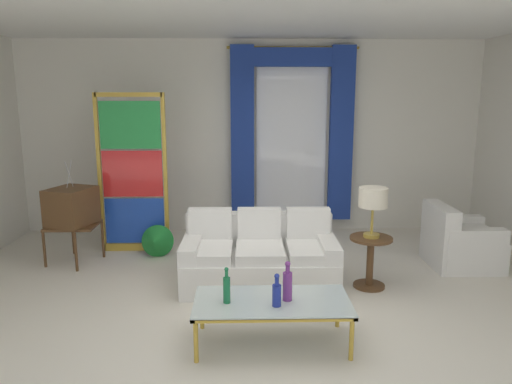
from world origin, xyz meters
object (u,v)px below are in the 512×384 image
object	(u,v)px
round_side_table	(370,257)
table_lamp_brass	(373,200)
coffee_table	(272,304)
stained_glass_divider	(133,177)
bottle_amber_squat	(287,284)
bottle_blue_decanter	(227,288)
bottle_crystal_tall	(277,293)
vintage_tv	(71,208)
peacock_figurine	(156,242)
couch_white_long	(259,258)
armchair_white	(458,244)

from	to	relation	value
round_side_table	table_lamp_brass	distance (m)	0.67
coffee_table	stained_glass_divider	bearing A→B (deg)	123.61
coffee_table	bottle_amber_squat	bearing A→B (deg)	-1.05
bottle_blue_decanter	bottle_crystal_tall	distance (m)	0.43
bottle_blue_decanter	vintage_tv	xyz separation A→B (m)	(-2.08, 2.24, 0.19)
bottle_crystal_tall	stained_glass_divider	size ratio (longest dim) A/B	0.13
vintage_tv	stained_glass_divider	bearing A→B (deg)	33.65
coffee_table	bottle_amber_squat	size ratio (longest dim) A/B	3.83
vintage_tv	stained_glass_divider	distance (m)	0.90
coffee_table	table_lamp_brass	xyz separation A→B (m)	(1.20, 1.26, 0.65)
vintage_tv	peacock_figurine	distance (m)	1.17
couch_white_long	armchair_white	size ratio (longest dim) A/B	2.13
coffee_table	bottle_crystal_tall	distance (m)	0.19
bottle_blue_decanter	bottle_crystal_tall	bearing A→B (deg)	-10.29
coffee_table	armchair_white	distance (m)	3.16
peacock_figurine	table_lamp_brass	distance (m)	2.94
coffee_table	bottle_blue_decanter	distance (m)	0.43
table_lamp_brass	vintage_tv	bearing A→B (deg)	165.62
armchair_white	stained_glass_divider	bearing A→B (deg)	170.22
vintage_tv	table_lamp_brass	xyz separation A→B (m)	(3.67, -0.94, 0.30)
bottle_blue_decanter	round_side_table	size ratio (longest dim) A/B	0.54
couch_white_long	armchair_white	xyz separation A→B (m)	(2.57, 0.52, -0.02)
bottle_amber_squat	bottle_blue_decanter	bearing A→B (deg)	-175.72
couch_white_long	round_side_table	world-z (taller)	couch_white_long
bottle_blue_decanter	peacock_figurine	distance (m)	2.61
round_side_table	vintage_tv	bearing A→B (deg)	165.62
couch_white_long	vintage_tv	distance (m)	2.57
peacock_figurine	stained_glass_divider	bearing A→B (deg)	136.11
stained_glass_divider	round_side_table	bearing A→B (deg)	-25.39
coffee_table	bottle_blue_decanter	world-z (taller)	bottle_blue_decanter
vintage_tv	armchair_white	size ratio (longest dim) A/B	1.62
bottle_amber_squat	round_side_table	distance (m)	1.66
couch_white_long	round_side_table	distance (m)	1.27
couch_white_long	vintage_tv	bearing A→B (deg)	161.93
couch_white_long	bottle_crystal_tall	bearing A→B (deg)	-86.46
coffee_table	round_side_table	world-z (taller)	round_side_table
bottle_blue_decanter	peacock_figurine	xyz separation A→B (m)	(-1.03, 2.37, -0.32)
bottle_amber_squat	stained_glass_divider	size ratio (longest dim) A/B	0.16
stained_glass_divider	round_side_table	size ratio (longest dim) A/B	3.70
bottle_crystal_tall	vintage_tv	bearing A→B (deg)	137.23
armchair_white	table_lamp_brass	distance (m)	1.65
vintage_tv	couch_white_long	bearing A→B (deg)	-18.07
couch_white_long	coffee_table	distance (m)	1.41
coffee_table	bottle_amber_squat	distance (m)	0.22
coffee_table	stained_glass_divider	distance (m)	3.27
bottle_amber_squat	peacock_figurine	distance (m)	2.83
stained_glass_divider	round_side_table	world-z (taller)	stained_glass_divider
armchair_white	table_lamp_brass	bearing A→B (deg)	-152.95
table_lamp_brass	bottle_crystal_tall	bearing A→B (deg)	-130.23
table_lamp_brass	bottle_amber_squat	bearing A→B (deg)	-130.17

